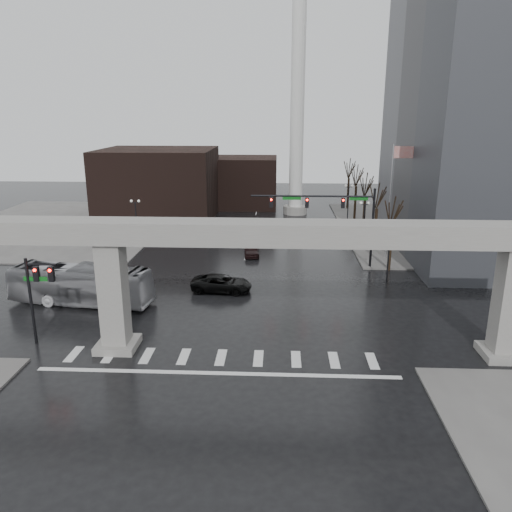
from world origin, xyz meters
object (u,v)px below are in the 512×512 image
at_px(signal_mast_arm, 334,210).
at_px(far_car, 252,250).
at_px(city_bus, 81,285).
at_px(pickup_truck, 221,283).

bearing_deg(signal_mast_arm, far_car, 155.99).
relative_size(signal_mast_arm, city_bus, 1.03).
bearing_deg(far_car, signal_mast_arm, -28.23).
distance_m(signal_mast_arm, city_bus, 24.46).
bearing_deg(city_bus, signal_mast_arm, -54.43).
bearing_deg(pickup_truck, far_car, -4.04).
bearing_deg(pickup_truck, signal_mast_arm, -47.62).
xyz_separation_m(signal_mast_arm, pickup_truck, (-10.35, -7.64, -5.10)).
height_order(pickup_truck, city_bus, city_bus).
relative_size(pickup_truck, city_bus, 0.45).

